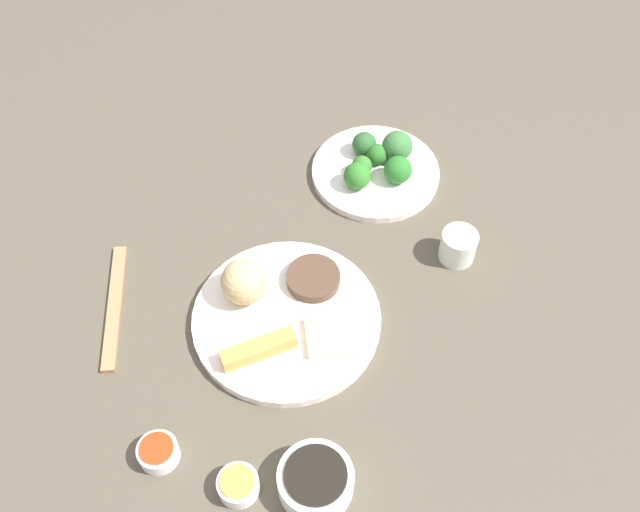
{
  "coord_description": "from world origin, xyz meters",
  "views": [
    {
      "loc": [
        -0.15,
        0.57,
        0.95
      ],
      "look_at": [
        -0.0,
        -0.08,
        0.06
      ],
      "focal_mm": 40.18,
      "sensor_mm": 36.0,
      "label": 1
    }
  ],
  "objects_px": {
    "chopsticks_pair": "(115,306)",
    "sauce_ramekin_sweet_and_sour": "(158,453)",
    "sauce_ramekin_hot_mustard": "(238,485)",
    "broccoli_plate": "(375,172)",
    "main_plate": "(287,319)",
    "teacup": "(458,246)",
    "soy_sauce_bowl": "(316,481)"
  },
  "relations": [
    {
      "from": "soy_sauce_bowl",
      "to": "chopsticks_pair",
      "type": "distance_m",
      "value": 0.42
    },
    {
      "from": "sauce_ramekin_sweet_and_sour",
      "to": "chopsticks_pair",
      "type": "relative_size",
      "value": 0.24
    },
    {
      "from": "teacup",
      "to": "main_plate",
      "type": "bearing_deg",
      "value": 37.58
    },
    {
      "from": "broccoli_plate",
      "to": "sauce_ramekin_hot_mustard",
      "type": "relative_size",
      "value": 4.1
    },
    {
      "from": "main_plate",
      "to": "broccoli_plate",
      "type": "bearing_deg",
      "value": -103.08
    },
    {
      "from": "main_plate",
      "to": "sauce_ramekin_sweet_and_sour",
      "type": "bearing_deg",
      "value": 65.07
    },
    {
      "from": "broccoli_plate",
      "to": "teacup",
      "type": "distance_m",
      "value": 0.22
    },
    {
      "from": "sauce_ramekin_hot_mustard",
      "to": "teacup",
      "type": "relative_size",
      "value": 0.95
    },
    {
      "from": "soy_sauce_bowl",
      "to": "teacup",
      "type": "distance_m",
      "value": 0.44
    },
    {
      "from": "sauce_ramekin_hot_mustard",
      "to": "soy_sauce_bowl",
      "type": "bearing_deg",
      "value": -165.19
    },
    {
      "from": "soy_sauce_bowl",
      "to": "chopsticks_pair",
      "type": "relative_size",
      "value": 0.44
    },
    {
      "from": "broccoli_plate",
      "to": "teacup",
      "type": "bearing_deg",
      "value": 137.0
    },
    {
      "from": "main_plate",
      "to": "sauce_ramekin_sweet_and_sour",
      "type": "relative_size",
      "value": 5.2
    },
    {
      "from": "sauce_ramekin_sweet_and_sour",
      "to": "chopsticks_pair",
      "type": "bearing_deg",
      "value": -54.0
    },
    {
      "from": "chopsticks_pair",
      "to": "sauce_ramekin_sweet_and_sour",
      "type": "bearing_deg",
      "value": 126.0
    },
    {
      "from": "sauce_ramekin_hot_mustard",
      "to": "sauce_ramekin_sweet_and_sour",
      "type": "bearing_deg",
      "value": -9.04
    },
    {
      "from": "soy_sauce_bowl",
      "to": "teacup",
      "type": "height_order",
      "value": "teacup"
    },
    {
      "from": "main_plate",
      "to": "teacup",
      "type": "height_order",
      "value": "teacup"
    },
    {
      "from": "broccoli_plate",
      "to": "chopsticks_pair",
      "type": "xyz_separation_m",
      "value": [
        0.34,
        0.37,
        -0.0
      ]
    },
    {
      "from": "soy_sauce_bowl",
      "to": "sauce_ramekin_hot_mustard",
      "type": "distance_m",
      "value": 0.1
    },
    {
      "from": "main_plate",
      "to": "sauce_ramekin_hot_mustard",
      "type": "bearing_deg",
      "value": 90.71
    },
    {
      "from": "sauce_ramekin_sweet_and_sour",
      "to": "sauce_ramekin_hot_mustard",
      "type": "height_order",
      "value": "same"
    },
    {
      "from": "soy_sauce_bowl",
      "to": "teacup",
      "type": "bearing_deg",
      "value": -108.1
    },
    {
      "from": "sauce_ramekin_hot_mustard",
      "to": "broccoli_plate",
      "type": "bearing_deg",
      "value": -97.08
    },
    {
      "from": "broccoli_plate",
      "to": "teacup",
      "type": "height_order",
      "value": "teacup"
    },
    {
      "from": "teacup",
      "to": "broccoli_plate",
      "type": "bearing_deg",
      "value": -43.0
    },
    {
      "from": "main_plate",
      "to": "sauce_ramekin_hot_mustard",
      "type": "distance_m",
      "value": 0.26
    },
    {
      "from": "sauce_ramekin_hot_mustard",
      "to": "chopsticks_pair",
      "type": "distance_m",
      "value": 0.35
    },
    {
      "from": "main_plate",
      "to": "broccoli_plate",
      "type": "height_order",
      "value": "main_plate"
    },
    {
      "from": "sauce_ramekin_sweet_and_sour",
      "to": "sauce_ramekin_hot_mustard",
      "type": "distance_m",
      "value": 0.12
    },
    {
      "from": "soy_sauce_bowl",
      "to": "teacup",
      "type": "xyz_separation_m",
      "value": [
        -0.14,
        -0.42,
        0.01
      ]
    },
    {
      "from": "main_plate",
      "to": "sauce_ramekin_hot_mustard",
      "type": "height_order",
      "value": "sauce_ramekin_hot_mustard"
    }
  ]
}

